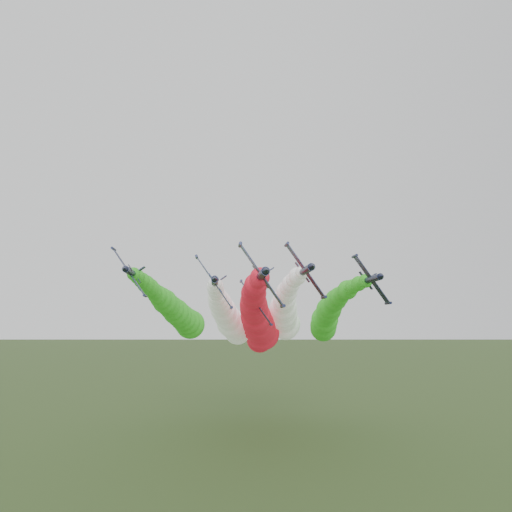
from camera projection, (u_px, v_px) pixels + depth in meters
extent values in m
cylinder|color=black|center=(262.00, 275.00, 69.31)|extent=(1.65, 9.72, 1.65)
cone|color=black|center=(266.00, 270.00, 63.65)|extent=(1.50, 1.94, 1.50)
cone|color=black|center=(259.00, 278.00, 74.54)|extent=(1.50, 0.97, 1.50)
ellipsoid|color=black|center=(266.00, 271.00, 67.23)|extent=(1.04, 2.03, 1.10)
cube|color=black|center=(261.00, 275.00, 69.07)|extent=(6.03, 2.05, 8.59)
cylinder|color=black|center=(240.00, 245.00, 69.42)|extent=(0.66, 2.81, 0.66)
cylinder|color=black|center=(283.00, 306.00, 68.72)|extent=(0.66, 2.81, 0.66)
cube|color=black|center=(267.00, 273.00, 73.54)|extent=(2.13, 1.62, 1.54)
cube|color=black|center=(261.00, 277.00, 73.39)|extent=(2.43, 1.19, 3.43)
sphere|color=red|center=(260.00, 277.00, 73.04)|extent=(2.94, 2.94, 2.94)
sphere|color=red|center=(257.00, 281.00, 77.77)|extent=(2.66, 2.66, 2.66)
sphere|color=red|center=(256.00, 285.00, 82.48)|extent=(3.87, 3.87, 3.87)
sphere|color=red|center=(255.00, 289.00, 87.18)|extent=(4.05, 4.05, 4.05)
sphere|color=red|center=(254.00, 293.00, 91.88)|extent=(4.72, 4.72, 4.72)
sphere|color=red|center=(253.00, 297.00, 96.57)|extent=(4.60, 4.60, 4.60)
sphere|color=red|center=(253.00, 301.00, 101.26)|extent=(5.41, 5.41, 5.41)
sphere|color=red|center=(254.00, 305.00, 105.94)|extent=(6.00, 6.00, 6.00)
sphere|color=red|center=(254.00, 309.00, 110.63)|extent=(6.38, 6.38, 6.38)
sphere|color=red|center=(255.00, 313.00, 115.31)|extent=(5.71, 5.71, 5.71)
sphere|color=red|center=(256.00, 316.00, 119.99)|extent=(7.44, 7.44, 7.44)
sphere|color=red|center=(257.00, 320.00, 124.66)|extent=(7.44, 7.44, 7.44)
sphere|color=red|center=(258.00, 323.00, 129.34)|extent=(8.22, 8.22, 8.22)
sphere|color=red|center=(260.00, 327.00, 134.01)|extent=(8.48, 8.48, 8.48)
sphere|color=red|center=(261.00, 330.00, 138.69)|extent=(8.35, 8.35, 8.35)
sphere|color=red|center=(263.00, 334.00, 143.36)|extent=(9.47, 9.47, 9.47)
cylinder|color=black|center=(215.00, 282.00, 84.02)|extent=(1.65, 9.72, 1.65)
cone|color=black|center=(215.00, 279.00, 78.36)|extent=(1.50, 1.94, 1.50)
cone|color=black|center=(215.00, 284.00, 89.25)|extent=(1.50, 0.97, 1.50)
ellipsoid|color=black|center=(217.00, 279.00, 81.95)|extent=(1.04, 2.03, 1.10)
cube|color=black|center=(214.00, 282.00, 83.78)|extent=(6.03, 2.05, 8.59)
cylinder|color=black|center=(197.00, 257.00, 84.13)|extent=(0.66, 2.81, 0.66)
cylinder|color=black|center=(231.00, 308.00, 83.44)|extent=(0.66, 2.81, 0.66)
cube|color=black|center=(221.00, 280.00, 88.25)|extent=(2.13, 1.62, 1.54)
cube|color=black|center=(216.00, 283.00, 88.10)|extent=(2.43, 1.19, 3.43)
sphere|color=white|center=(215.00, 283.00, 87.76)|extent=(2.45, 2.45, 2.45)
sphere|color=white|center=(215.00, 286.00, 92.48)|extent=(3.14, 3.14, 3.14)
sphere|color=white|center=(216.00, 289.00, 97.19)|extent=(3.32, 3.32, 3.32)
sphere|color=white|center=(217.00, 293.00, 101.89)|extent=(3.30, 3.30, 3.30)
sphere|color=white|center=(218.00, 296.00, 106.59)|extent=(4.08, 4.08, 4.08)
sphere|color=white|center=(219.00, 299.00, 111.28)|extent=(4.80, 4.80, 4.80)
sphere|color=white|center=(220.00, 303.00, 115.97)|extent=(5.45, 5.45, 5.45)
sphere|color=white|center=(222.00, 306.00, 120.66)|extent=(5.35, 5.35, 5.35)
sphere|color=white|center=(223.00, 310.00, 125.34)|extent=(6.37, 6.37, 6.37)
sphere|color=white|center=(225.00, 313.00, 130.02)|extent=(6.03, 6.03, 6.03)
sphere|color=white|center=(227.00, 316.00, 134.70)|extent=(6.90, 6.90, 6.90)
sphere|color=white|center=(229.00, 319.00, 139.38)|extent=(6.47, 6.47, 6.47)
sphere|color=white|center=(231.00, 323.00, 144.05)|extent=(8.34, 8.34, 8.34)
sphere|color=white|center=(233.00, 326.00, 148.73)|extent=(8.10, 8.10, 8.10)
sphere|color=white|center=(236.00, 329.00, 153.40)|extent=(7.94, 7.94, 7.94)
sphere|color=white|center=(238.00, 332.00, 158.07)|extent=(8.06, 8.06, 8.06)
cylinder|color=black|center=(306.00, 270.00, 80.26)|extent=(1.65, 9.72, 1.65)
cone|color=black|center=(313.00, 266.00, 74.60)|extent=(1.50, 1.94, 1.50)
cone|color=black|center=(300.00, 274.00, 85.49)|extent=(1.50, 0.97, 1.50)
ellipsoid|color=black|center=(310.00, 267.00, 78.18)|extent=(1.04, 2.03, 1.10)
cube|color=black|center=(305.00, 271.00, 80.02)|extent=(6.03, 2.05, 8.59)
cylinder|color=black|center=(287.00, 244.00, 80.37)|extent=(0.66, 2.81, 0.66)
cylinder|color=black|center=(324.00, 297.00, 79.67)|extent=(0.66, 2.81, 0.66)
cube|color=black|center=(307.00, 269.00, 84.49)|extent=(2.13, 1.62, 1.54)
cube|color=black|center=(302.00, 272.00, 84.33)|extent=(2.43, 1.19, 3.43)
sphere|color=white|center=(302.00, 273.00, 83.99)|extent=(2.28, 2.28, 2.28)
sphere|color=white|center=(298.00, 276.00, 88.71)|extent=(3.21, 3.21, 3.21)
sphere|color=white|center=(294.00, 280.00, 93.42)|extent=(3.07, 3.07, 3.07)
sphere|color=white|center=(291.00, 284.00, 98.13)|extent=(3.62, 3.62, 3.62)
sphere|color=white|center=(289.00, 288.00, 102.82)|extent=(3.78, 3.78, 3.78)
sphere|color=white|center=(287.00, 292.00, 107.52)|extent=(4.61, 4.61, 4.61)
sphere|color=white|center=(285.00, 295.00, 112.21)|extent=(4.25, 4.25, 4.25)
sphere|color=white|center=(284.00, 299.00, 116.89)|extent=(5.42, 5.42, 5.42)
sphere|color=white|center=(284.00, 303.00, 121.57)|extent=(5.42, 5.42, 5.42)
sphere|color=white|center=(283.00, 307.00, 126.25)|extent=(6.91, 6.91, 6.91)
sphere|color=white|center=(283.00, 310.00, 130.93)|extent=(6.92, 6.92, 6.92)
sphere|color=white|center=(283.00, 314.00, 135.61)|extent=(7.71, 7.71, 7.71)
sphere|color=white|center=(284.00, 317.00, 140.29)|extent=(7.68, 7.68, 7.68)
sphere|color=white|center=(284.00, 321.00, 144.96)|extent=(7.15, 7.15, 7.15)
sphere|color=white|center=(285.00, 324.00, 149.63)|extent=(9.26, 9.26, 9.26)
sphere|color=white|center=(286.00, 327.00, 154.31)|extent=(7.91, 7.91, 7.91)
cylinder|color=black|center=(130.00, 272.00, 90.87)|extent=(1.65, 9.72, 1.65)
cone|color=black|center=(124.00, 268.00, 85.21)|extent=(1.50, 1.94, 1.50)
cone|color=black|center=(135.00, 275.00, 96.10)|extent=(1.50, 0.97, 1.50)
ellipsoid|color=black|center=(130.00, 269.00, 88.79)|extent=(1.04, 2.03, 1.10)
cube|color=black|center=(129.00, 272.00, 90.63)|extent=(6.03, 2.05, 8.59)
cylinder|color=black|center=(114.00, 249.00, 90.98)|extent=(0.66, 2.81, 0.66)
cylinder|color=black|center=(145.00, 296.00, 90.29)|extent=(0.66, 2.81, 0.66)
cube|color=black|center=(139.00, 270.00, 95.10)|extent=(2.13, 1.62, 1.54)
cube|color=black|center=(135.00, 274.00, 94.95)|extent=(2.43, 1.19, 3.43)
sphere|color=#29991D|center=(134.00, 274.00, 94.60)|extent=(2.54, 2.54, 2.54)
sphere|color=#29991D|center=(138.00, 277.00, 99.33)|extent=(2.93, 2.93, 2.93)
sphere|color=#29991D|center=(142.00, 280.00, 104.04)|extent=(3.32, 3.32, 3.32)
sphere|color=#29991D|center=(146.00, 284.00, 108.74)|extent=(3.85, 3.85, 3.85)
sphere|color=#29991D|center=(150.00, 287.00, 113.44)|extent=(4.16, 4.16, 4.16)
sphere|color=#29991D|center=(153.00, 291.00, 118.13)|extent=(4.12, 4.12, 4.12)
sphere|color=#29991D|center=(157.00, 294.00, 122.82)|extent=(4.73, 4.73, 4.73)
sphere|color=#29991D|center=(161.00, 298.00, 127.50)|extent=(5.57, 5.57, 5.57)
sphere|color=#29991D|center=(165.00, 301.00, 132.19)|extent=(6.41, 6.41, 6.41)
sphere|color=#29991D|center=(168.00, 305.00, 136.87)|extent=(6.34, 6.34, 6.34)
sphere|color=#29991D|center=(172.00, 308.00, 141.55)|extent=(6.80, 6.80, 6.80)
sphere|color=#29991D|center=(176.00, 312.00, 146.22)|extent=(7.52, 7.52, 7.52)
sphere|color=#29991D|center=(179.00, 315.00, 150.90)|extent=(7.61, 7.61, 7.61)
sphere|color=#29991D|center=(183.00, 318.00, 155.57)|extent=(7.97, 7.97, 7.97)
sphere|color=#29991D|center=(187.00, 321.00, 160.25)|extent=(8.64, 8.64, 8.64)
sphere|color=#29991D|center=(190.00, 324.00, 164.92)|extent=(9.58, 9.58, 9.58)
cylinder|color=black|center=(372.00, 279.00, 90.40)|extent=(1.65, 9.72, 1.65)
cone|color=black|center=(382.00, 276.00, 84.74)|extent=(1.50, 1.94, 1.50)
cone|color=black|center=(363.00, 282.00, 95.63)|extent=(1.50, 0.97, 1.50)
ellipsoid|color=black|center=(377.00, 277.00, 88.33)|extent=(1.04, 2.03, 1.10)
cube|color=black|center=(371.00, 279.00, 90.16)|extent=(6.03, 2.05, 8.59)
cylinder|color=black|center=(355.00, 256.00, 90.51)|extent=(0.66, 2.81, 0.66)
cylinder|color=black|center=(388.00, 303.00, 89.82)|extent=(0.66, 2.81, 0.66)
cube|color=black|center=(370.00, 277.00, 94.63)|extent=(2.13, 1.62, 1.54)
cube|color=black|center=(366.00, 281.00, 94.48)|extent=(2.43, 1.19, 3.43)
sphere|color=#29991D|center=(366.00, 281.00, 94.14)|extent=(2.64, 2.64, 2.64)
sphere|color=#29991D|center=(359.00, 284.00, 98.86)|extent=(3.02, 3.02, 3.02)
sphere|color=#29991D|center=(353.00, 287.00, 103.57)|extent=(3.11, 3.11, 3.11)
sphere|color=#29991D|center=(347.00, 290.00, 108.27)|extent=(4.27, 4.27, 4.27)
sphere|color=#29991D|center=(343.00, 293.00, 112.97)|extent=(3.82, 3.82, 3.82)
sphere|color=#29991D|center=(339.00, 296.00, 117.66)|extent=(4.59, 4.59, 4.59)
sphere|color=#29991D|center=(336.00, 300.00, 122.35)|extent=(5.25, 5.25, 5.25)
sphere|color=#29991D|center=(333.00, 303.00, 127.04)|extent=(4.90, 4.90, 4.90)
sphere|color=#29991D|center=(331.00, 306.00, 131.72)|extent=(6.07, 6.07, 6.07)
sphere|color=#29991D|center=(329.00, 310.00, 136.40)|extent=(6.84, 6.84, 6.84)
sphere|color=#29991D|center=(327.00, 313.00, 141.08)|extent=(6.32, 6.32, 6.32)
sphere|color=#29991D|center=(326.00, 316.00, 145.76)|extent=(6.36, 6.36, 6.36)
sphere|color=#29991D|center=(325.00, 319.00, 150.43)|extent=(8.10, 8.10, 8.10)
sphere|color=#29991D|center=(324.00, 322.00, 155.11)|extent=(7.34, 7.34, 7.34)
sphere|color=#29991D|center=(323.00, 325.00, 159.78)|extent=(8.47, 8.47, 8.47)
sphere|color=#29991D|center=(323.00, 328.00, 164.45)|extent=(8.45, 8.45, 8.45)
cylinder|color=black|center=(256.00, 302.00, 98.41)|extent=(1.65, 9.72, 1.65)
cone|color=black|center=(259.00, 301.00, 92.75)|extent=(1.50, 1.94, 1.50)
cone|color=black|center=(255.00, 303.00, 103.64)|extent=(1.50, 0.97, 1.50)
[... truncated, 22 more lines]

